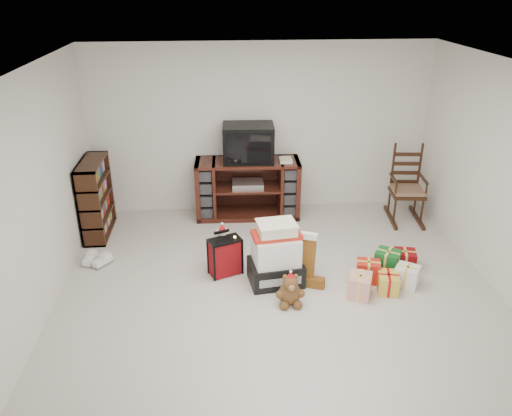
{
  "coord_description": "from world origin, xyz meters",
  "views": [
    {
      "loc": [
        -0.65,
        -4.63,
        3.28
      ],
      "look_at": [
        -0.22,
        0.6,
        0.85
      ],
      "focal_mm": 35.0,
      "sensor_mm": 36.0,
      "label": 1
    }
  ],
  "objects_px": {
    "rocking_chair": "(405,193)",
    "santa_figurine": "(292,255)",
    "mrs_claus_figurine": "(223,251)",
    "teddy_bear": "(290,291)",
    "tv_stand": "(248,188)",
    "sneaker_pair": "(97,261)",
    "crt_television": "(248,143)",
    "gift_cluster": "(386,272)",
    "bookshelf": "(96,199)",
    "gift_pile": "(276,257)",
    "red_suitcase": "(225,257)"
  },
  "relations": [
    {
      "from": "gift_pile",
      "to": "gift_cluster",
      "type": "relative_size",
      "value": 0.74
    },
    {
      "from": "red_suitcase",
      "to": "gift_cluster",
      "type": "relative_size",
      "value": 0.53
    },
    {
      "from": "mrs_claus_figurine",
      "to": "crt_television",
      "type": "relative_size",
      "value": 0.82
    },
    {
      "from": "gift_pile",
      "to": "gift_cluster",
      "type": "distance_m",
      "value": 1.32
    },
    {
      "from": "bookshelf",
      "to": "rocking_chair",
      "type": "xyz_separation_m",
      "value": [
        4.42,
        0.13,
        -0.12
      ]
    },
    {
      "from": "teddy_bear",
      "to": "sneaker_pair",
      "type": "distance_m",
      "value": 2.52
    },
    {
      "from": "santa_figurine",
      "to": "mrs_claus_figurine",
      "type": "relative_size",
      "value": 0.91
    },
    {
      "from": "bookshelf",
      "to": "gift_cluster",
      "type": "distance_m",
      "value": 3.95
    },
    {
      "from": "mrs_claus_figurine",
      "to": "sneaker_pair",
      "type": "xyz_separation_m",
      "value": [
        -1.59,
        0.21,
        -0.19
      ]
    },
    {
      "from": "mrs_claus_figurine",
      "to": "santa_figurine",
      "type": "bearing_deg",
      "value": -8.64
    },
    {
      "from": "mrs_claus_figurine",
      "to": "gift_cluster",
      "type": "bearing_deg",
      "value": -14.13
    },
    {
      "from": "bookshelf",
      "to": "gift_pile",
      "type": "bearing_deg",
      "value": -32.18
    },
    {
      "from": "gift_pile",
      "to": "teddy_bear",
      "type": "bearing_deg",
      "value": -84.01
    },
    {
      "from": "mrs_claus_figurine",
      "to": "crt_television",
      "type": "height_order",
      "value": "crt_television"
    },
    {
      "from": "bookshelf",
      "to": "red_suitcase",
      "type": "relative_size",
      "value": 1.92
    },
    {
      "from": "bookshelf",
      "to": "teddy_bear",
      "type": "xyz_separation_m",
      "value": [
        2.42,
        -1.9,
        -0.35
      ]
    },
    {
      "from": "gift_cluster",
      "to": "santa_figurine",
      "type": "bearing_deg",
      "value": 161.75
    },
    {
      "from": "sneaker_pair",
      "to": "gift_cluster",
      "type": "xyz_separation_m",
      "value": [
        3.5,
        -0.69,
        0.08
      ]
    },
    {
      "from": "teddy_bear",
      "to": "crt_television",
      "type": "relative_size",
      "value": 0.5
    },
    {
      "from": "red_suitcase",
      "to": "gift_cluster",
      "type": "distance_m",
      "value": 1.92
    },
    {
      "from": "mrs_claus_figurine",
      "to": "crt_television",
      "type": "bearing_deg",
      "value": 74.25
    },
    {
      "from": "tv_stand",
      "to": "gift_pile",
      "type": "relative_size",
      "value": 2.01
    },
    {
      "from": "rocking_chair",
      "to": "teddy_bear",
      "type": "relative_size",
      "value": 3.13
    },
    {
      "from": "rocking_chair",
      "to": "teddy_bear",
      "type": "height_order",
      "value": "rocking_chair"
    },
    {
      "from": "teddy_bear",
      "to": "santa_figurine",
      "type": "xyz_separation_m",
      "value": [
        0.13,
        0.69,
        0.05
      ]
    },
    {
      "from": "sneaker_pair",
      "to": "gift_cluster",
      "type": "distance_m",
      "value": 3.56
    },
    {
      "from": "sneaker_pair",
      "to": "crt_television",
      "type": "distance_m",
      "value": 2.62
    },
    {
      "from": "rocking_chair",
      "to": "mrs_claus_figurine",
      "type": "height_order",
      "value": "rocking_chair"
    },
    {
      "from": "tv_stand",
      "to": "teddy_bear",
      "type": "bearing_deg",
      "value": -80.54
    },
    {
      "from": "sneaker_pair",
      "to": "crt_television",
      "type": "height_order",
      "value": "crt_television"
    },
    {
      "from": "red_suitcase",
      "to": "teddy_bear",
      "type": "height_order",
      "value": "red_suitcase"
    },
    {
      "from": "tv_stand",
      "to": "rocking_chair",
      "type": "relative_size",
      "value": 1.32
    },
    {
      "from": "santa_figurine",
      "to": "crt_television",
      "type": "distance_m",
      "value": 1.92
    },
    {
      "from": "bookshelf",
      "to": "gift_cluster",
      "type": "relative_size",
      "value": 1.03
    },
    {
      "from": "gift_pile",
      "to": "teddy_bear",
      "type": "xyz_separation_m",
      "value": [
        0.1,
        -0.44,
        -0.17
      ]
    },
    {
      "from": "mrs_claus_figurine",
      "to": "bookshelf",
      "type": "bearing_deg",
      "value": 147.77
    },
    {
      "from": "rocking_chair",
      "to": "teddy_bear",
      "type": "xyz_separation_m",
      "value": [
        -2.0,
        -2.03,
        -0.23
      ]
    },
    {
      "from": "gift_cluster",
      "to": "bookshelf",
      "type": "bearing_deg",
      "value": 156.71
    },
    {
      "from": "rocking_chair",
      "to": "gift_pile",
      "type": "bearing_deg",
      "value": -136.97
    },
    {
      "from": "bookshelf",
      "to": "crt_television",
      "type": "relative_size",
      "value": 1.44
    },
    {
      "from": "rocking_chair",
      "to": "mrs_claus_figurine",
      "type": "xyz_separation_m",
      "value": [
        -2.72,
        -1.21,
        -0.16
      ]
    },
    {
      "from": "teddy_bear",
      "to": "gift_cluster",
      "type": "bearing_deg",
      "value": 15.91
    },
    {
      "from": "rocking_chair",
      "to": "bookshelf",
      "type": "bearing_deg",
      "value": -172.26
    },
    {
      "from": "bookshelf",
      "to": "santa_figurine",
      "type": "xyz_separation_m",
      "value": [
        2.55,
        -1.2,
        -0.3
      ]
    },
    {
      "from": "tv_stand",
      "to": "sneaker_pair",
      "type": "bearing_deg",
      "value": -145.54
    },
    {
      "from": "mrs_claus_figurine",
      "to": "sneaker_pair",
      "type": "distance_m",
      "value": 1.61
    },
    {
      "from": "tv_stand",
      "to": "sneaker_pair",
      "type": "relative_size",
      "value": 4.04
    },
    {
      "from": "rocking_chair",
      "to": "santa_figurine",
      "type": "relative_size",
      "value": 2.09
    },
    {
      "from": "santa_figurine",
      "to": "sneaker_pair",
      "type": "distance_m",
      "value": 2.46
    },
    {
      "from": "teddy_bear",
      "to": "crt_television",
      "type": "distance_m",
      "value": 2.53
    }
  ]
}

